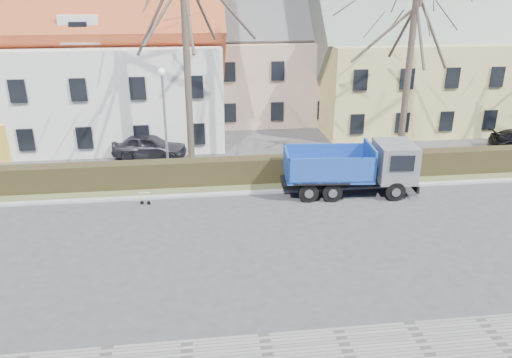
{
  "coord_description": "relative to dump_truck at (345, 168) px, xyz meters",
  "views": [
    {
      "loc": [
        -1.69,
        -17.82,
        9.61
      ],
      "look_at": [
        0.84,
        2.47,
        1.6
      ],
      "focal_mm": 35.0,
      "sensor_mm": 36.0,
      "label": 1
    }
  ],
  "objects": [
    {
      "name": "parked_car_a",
      "position": [
        -9.83,
        6.61,
        -0.58
      ],
      "size": [
        4.54,
        2.51,
        1.46
      ],
      "primitive_type": "imported",
      "rotation": [
        0.0,
        0.0,
        1.38
      ],
      "color": "#25252B",
      "rests_on": "ground"
    },
    {
      "name": "tree_2",
      "position": [
        4.62,
        4.37,
        4.19
      ],
      "size": [
        8.0,
        8.0,
        11.0
      ],
      "primitive_type": null,
      "color": "#493C32",
      "rests_on": "ground"
    },
    {
      "name": "building_white",
      "position": [
        -18.38,
        11.87,
        3.44
      ],
      "size": [
        26.8,
        10.8,
        9.5
      ],
      "primitive_type": null,
      "color": "white",
      "rests_on": "ground"
    },
    {
      "name": "streetlight",
      "position": [
        -8.61,
        2.87,
        1.64
      ],
      "size": [
        0.46,
        0.46,
        5.9
      ],
      "primitive_type": null,
      "color": "gray",
      "rests_on": "ground"
    },
    {
      "name": "grass_strip",
      "position": [
        -5.38,
        2.07,
        -1.26
      ],
      "size": [
        80.0,
        3.0,
        0.1
      ],
      "primitive_type": "cube",
      "color": "#535B33",
      "rests_on": "ground"
    },
    {
      "name": "building_yellow",
      "position": [
        10.62,
        12.87,
        2.94
      ],
      "size": [
        18.8,
        10.8,
        8.5
      ],
      "primitive_type": null,
      "color": "#DBCA78",
      "rests_on": "ground"
    },
    {
      "name": "ground",
      "position": [
        -5.38,
        -4.13,
        -1.31
      ],
      "size": [
        120.0,
        120.0,
        0.0
      ],
      "primitive_type": "plane",
      "color": "#3C3C3F"
    },
    {
      "name": "building_pink",
      "position": [
        -1.38,
        15.87,
        2.69
      ],
      "size": [
        10.8,
        8.8,
        8.0
      ],
      "primitive_type": null,
      "color": "tan",
      "rests_on": "ground"
    },
    {
      "name": "tree_1",
      "position": [
        -7.38,
        4.37,
        5.01
      ],
      "size": [
        9.2,
        9.2,
        12.65
      ],
      "primitive_type": null,
      "color": "#493C32",
      "rests_on": "ground"
    },
    {
      "name": "hedge",
      "position": [
        -5.38,
        1.87,
        -0.66
      ],
      "size": [
        60.0,
        0.9,
        1.3
      ],
      "primitive_type": "cube",
      "color": "#2C2716",
      "rests_on": "ground"
    },
    {
      "name": "dump_truck",
      "position": [
        0.0,
        0.0,
        0.0
      ],
      "size": [
        6.74,
        2.98,
        2.62
      ],
      "primitive_type": null,
      "rotation": [
        0.0,
        0.0,
        -0.08
      ],
      "color": "#163C99",
      "rests_on": "ground"
    },
    {
      "name": "curb_far",
      "position": [
        -5.38,
        0.47,
        -1.25
      ],
      "size": [
        80.0,
        0.3,
        0.12
      ],
      "primitive_type": "cube",
      "color": "#AAAAAA",
      "rests_on": "ground"
    },
    {
      "name": "cart_frame",
      "position": [
        -9.79,
        -0.16,
        -0.96
      ],
      "size": [
        0.83,
        0.56,
        0.7
      ],
      "primitive_type": null,
      "rotation": [
        0.0,
        0.0,
        -0.18
      ],
      "color": "silver",
      "rests_on": "ground"
    }
  ]
}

